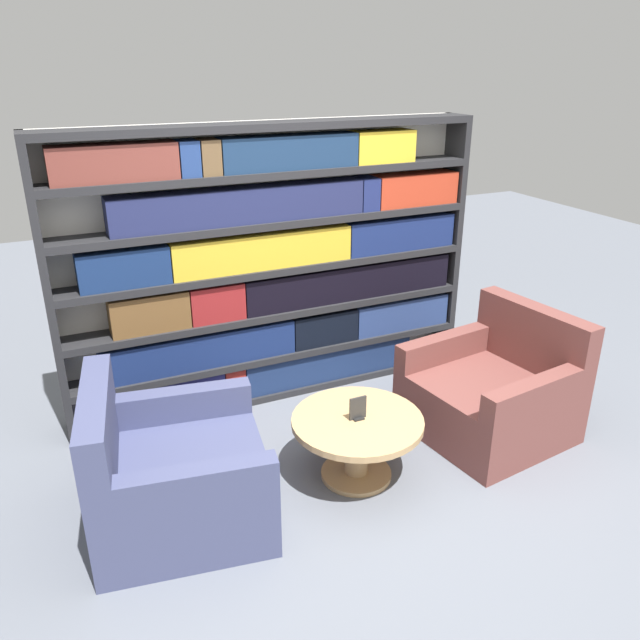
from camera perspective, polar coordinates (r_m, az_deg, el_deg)
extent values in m
plane|color=slate|center=(3.74, 4.66, -16.44)|extent=(14.00, 14.00, 0.00)
cube|color=silver|center=(4.57, -4.79, 5.26)|extent=(3.04, 0.05, 1.99)
cube|color=#262628|center=(4.21, -23.58, 1.84)|extent=(0.05, 0.30, 1.99)
cube|color=#262628|center=(5.15, 11.58, 6.87)|extent=(0.05, 0.30, 1.99)
cube|color=#262628|center=(4.85, -3.91, -6.13)|extent=(2.94, 0.30, 0.05)
cube|color=#262628|center=(4.71, -4.01, -2.86)|extent=(2.94, 0.30, 0.05)
cube|color=#262628|center=(4.57, -4.12, 0.88)|extent=(2.94, 0.30, 0.05)
cube|color=#262628|center=(4.46, -4.23, 4.83)|extent=(2.94, 0.30, 0.05)
cube|color=#262628|center=(4.37, -4.36, 8.97)|extent=(2.94, 0.30, 0.05)
cube|color=#262628|center=(4.31, -4.49, 13.25)|extent=(2.94, 0.30, 0.05)
cube|color=#262628|center=(4.27, -4.62, 17.31)|extent=(2.94, 0.30, 0.05)
cube|color=navy|center=(4.57, -13.88, -6.65)|extent=(0.81, 0.20, 0.24)
cube|color=maroon|center=(4.66, -7.99, -5.54)|extent=(0.15, 0.20, 0.24)
cube|color=navy|center=(4.90, 0.66, -3.81)|extent=(1.38, 0.20, 0.24)
cube|color=navy|center=(4.47, -10.91, -2.56)|extent=(1.36, 0.20, 0.25)
cube|color=black|center=(4.75, 0.19, -0.57)|extent=(0.52, 0.20, 0.25)
cube|color=navy|center=(5.05, 7.14, 0.70)|extent=(0.81, 0.20, 0.25)
cube|color=brown|center=(4.29, -15.37, 0.77)|extent=(0.51, 0.20, 0.26)
cube|color=maroon|center=(4.37, -9.55, 1.71)|extent=(0.38, 0.20, 0.26)
cube|color=black|center=(4.72, 2.58, 3.61)|extent=(1.67, 0.20, 0.26)
cube|color=navy|center=(4.17, -17.55, 4.65)|extent=(0.57, 0.20, 0.25)
cube|color=gold|center=(4.37, -5.33, 6.42)|extent=(1.28, 0.20, 0.25)
cube|color=navy|center=(4.83, 7.09, 7.92)|extent=(0.89, 0.20, 0.25)
cube|color=navy|center=(4.25, -7.24, 10.39)|extent=(1.73, 0.20, 0.23)
cube|color=navy|center=(4.61, 4.19, 11.48)|extent=(0.14, 0.20, 0.23)
cube|color=#BD3A21|center=(4.82, 8.54, 11.78)|extent=(0.66, 0.20, 0.23)
cube|color=brown|center=(4.03, -18.36, 13.50)|extent=(0.75, 0.20, 0.22)
cube|color=navy|center=(4.10, -12.04, 14.28)|extent=(0.12, 0.20, 0.22)
cube|color=brown|center=(4.14, -10.20, 14.48)|extent=(0.12, 0.20, 0.22)
cube|color=navy|center=(4.31, -2.92, 15.10)|extent=(0.95, 0.20, 0.22)
cube|color=yellow|center=(4.62, 5.62, 15.54)|extent=(0.46, 0.20, 0.22)
cube|color=#42476B|center=(3.61, -12.46, -14.65)|extent=(1.04, 1.05, 0.39)
cube|color=#42476B|center=(3.40, -19.60, -9.63)|extent=(0.28, 0.92, 0.44)
cube|color=#42476B|center=(3.12, -11.05, -14.57)|extent=(0.78, 0.24, 0.19)
cube|color=#42476B|center=(3.79, -12.20, -7.45)|extent=(0.78, 0.24, 0.19)
cube|color=brown|center=(4.40, 15.04, -7.55)|extent=(1.02, 1.02, 0.39)
cube|color=brown|center=(4.49, 18.97, -1.47)|extent=(0.25, 0.92, 0.44)
cube|color=brown|center=(4.47, 11.14, -2.51)|extent=(0.78, 0.22, 0.19)
cube|color=brown|center=(4.00, 18.86, -6.53)|extent=(0.78, 0.22, 0.19)
cylinder|color=tan|center=(3.84, 3.37, -11.81)|extent=(0.14, 0.14, 0.37)
cylinder|color=tan|center=(3.94, 3.32, -13.82)|extent=(0.43, 0.43, 0.03)
cylinder|color=tan|center=(3.73, 3.44, -9.24)|extent=(0.78, 0.78, 0.04)
cube|color=black|center=(3.72, 3.45, -8.91)|extent=(0.06, 0.06, 0.01)
cube|color=#2D2D2D|center=(3.68, 3.48, -8.04)|extent=(0.11, 0.01, 0.14)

